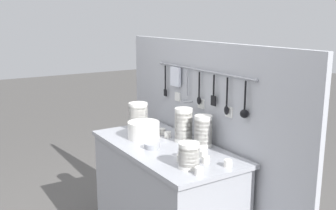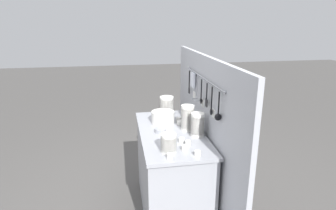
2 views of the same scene
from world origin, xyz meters
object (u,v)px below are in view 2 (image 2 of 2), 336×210
(bowl_stack_tall_left, at_px, (169,143))
(bowl_stack_short_front, at_px, (167,106))
(cup_edge_near, at_px, (179,120))
(bowl_stack_wide_centre, at_px, (187,118))
(cup_mid_row, at_px, (184,148))
(cup_back_right, at_px, (197,154))
(plate_stack, at_px, (163,117))
(cup_by_caddy, at_px, (168,143))
(cup_edge_far, at_px, (188,143))
(cup_centre, at_px, (179,123))
(bowl_stack_back_corner, at_px, (197,125))
(steel_mixing_bowl, at_px, (160,130))
(cup_back_left, at_px, (173,140))
(cup_front_left, at_px, (182,140))
(cup_beside_plates, at_px, (170,156))

(bowl_stack_tall_left, xyz_separation_m, bowl_stack_short_front, (-0.91, 0.14, 0.03))
(cup_edge_near, bearing_deg, bowl_stack_wide_centre, 8.72)
(cup_mid_row, bearing_deg, cup_back_right, 32.97)
(plate_stack, distance_m, cup_by_caddy, 0.56)
(cup_edge_far, bearing_deg, cup_centre, 176.07)
(bowl_stack_back_corner, bearing_deg, cup_edge_far, -35.80)
(plate_stack, distance_m, steel_mixing_bowl, 0.25)
(cup_centre, xyz_separation_m, cup_edge_near, (-0.10, 0.01, 0.00))
(steel_mixing_bowl, bearing_deg, cup_by_caddy, 4.21)
(cup_centre, height_order, cup_by_caddy, same)
(cup_back_right, bearing_deg, cup_back_left, -154.11)
(cup_back_right, bearing_deg, bowl_stack_back_corner, 164.72)
(bowl_stack_short_front, bearing_deg, cup_front_left, 0.33)
(bowl_stack_short_front, height_order, cup_back_right, bowl_stack_short_front)
(cup_edge_far, xyz_separation_m, cup_edge_near, (-0.59, 0.04, 0.00))
(cup_back_right, height_order, cup_by_caddy, same)
(cup_edge_far, bearing_deg, cup_front_left, -150.11)
(bowl_stack_short_front, bearing_deg, cup_centre, 13.61)
(plate_stack, bearing_deg, cup_by_caddy, -4.26)
(cup_mid_row, bearing_deg, cup_by_caddy, -132.34)
(bowl_stack_short_front, distance_m, cup_edge_far, 0.82)
(bowl_stack_back_corner, height_order, cup_back_right, bowl_stack_back_corner)
(plate_stack, xyz_separation_m, cup_edge_far, (0.58, 0.12, -0.04))
(cup_beside_plates, distance_m, cup_by_caddy, 0.23)
(steel_mixing_bowl, bearing_deg, cup_edge_far, 29.28)
(cup_front_left, relative_size, cup_edge_near, 1.00)
(bowl_stack_back_corner, xyz_separation_m, steel_mixing_bowl, (-0.15, -0.32, -0.09))
(bowl_stack_short_front, height_order, bowl_stack_wide_centre, bowl_stack_wide_centre)
(steel_mixing_bowl, distance_m, cup_edge_near, 0.34)
(cup_edge_near, bearing_deg, plate_stack, -85.97)
(cup_front_left, xyz_separation_m, cup_mid_row, (0.15, -0.01, 0.00))
(cup_back_left, height_order, cup_by_caddy, same)
(steel_mixing_bowl, distance_m, cup_back_right, 0.58)
(cup_back_left, bearing_deg, steel_mixing_bowl, -163.28)
(bowl_stack_back_corner, height_order, cup_beside_plates, bowl_stack_back_corner)
(bowl_stack_wide_centre, relative_size, cup_front_left, 4.89)
(cup_edge_far, bearing_deg, cup_back_right, 7.64)
(cup_front_left, bearing_deg, cup_beside_plates, -29.03)
(plate_stack, bearing_deg, cup_edge_near, 94.03)
(cup_back_left, height_order, cup_back_right, same)
(plate_stack, relative_size, cup_centre, 4.70)
(cup_centre, bearing_deg, bowl_stack_tall_left, -20.38)
(bowl_stack_tall_left, distance_m, bowl_stack_short_front, 0.92)
(bowl_stack_wide_centre, bearing_deg, cup_mid_row, -16.69)
(cup_edge_far, xyz_separation_m, cup_beside_plates, (0.21, -0.19, 0.00))
(bowl_stack_tall_left, height_order, steel_mixing_bowl, bowl_stack_tall_left)
(cup_back_right, distance_m, cup_by_caddy, 0.30)
(bowl_stack_tall_left, relative_size, cup_edge_near, 3.10)
(plate_stack, bearing_deg, bowl_stack_tall_left, -5.07)
(bowl_stack_tall_left, distance_m, bowl_stack_wide_centre, 0.52)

